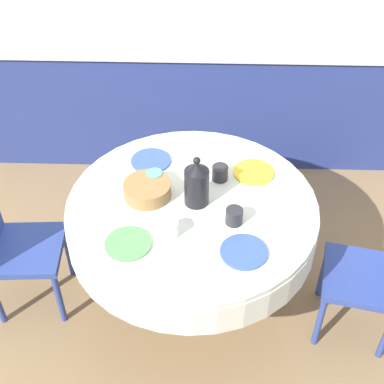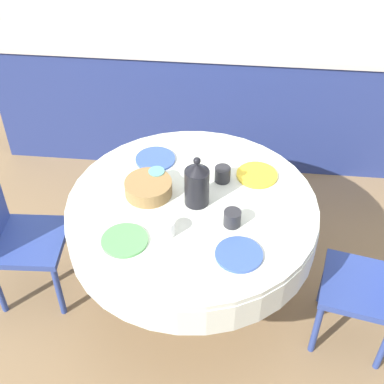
% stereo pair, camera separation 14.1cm
% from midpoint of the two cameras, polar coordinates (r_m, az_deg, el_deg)
% --- Properties ---
extents(ground_plane, '(12.00, 12.00, 0.00)m').
position_cam_midpoint_polar(ground_plane, '(3.35, 1.23, -10.70)').
color(ground_plane, '#8E704C').
extents(kitchen_counter, '(3.24, 0.64, 0.95)m').
position_cam_midpoint_polar(kitchen_counter, '(4.20, 3.13, 10.29)').
color(kitchen_counter, navy).
rests_on(kitchen_counter, ground_plane).
extents(dining_table, '(1.33, 1.33, 0.75)m').
position_cam_midpoint_polar(dining_table, '(2.89, 1.40, -3.06)').
color(dining_table, olive).
rests_on(dining_table, ground_plane).
extents(chair_left, '(0.47, 0.47, 0.85)m').
position_cam_midpoint_polar(chair_left, '(2.97, 20.51, -9.05)').
color(chair_left, '#2D428E').
rests_on(chair_left, ground_plane).
extents(chair_right, '(0.42, 0.42, 0.85)m').
position_cam_midpoint_polar(chair_right, '(3.16, -17.23, -4.30)').
color(chair_right, '#2D428E').
rests_on(chair_right, ground_plane).
extents(plate_near_left, '(0.23, 0.23, 0.01)m').
position_cam_midpoint_polar(plate_near_left, '(2.61, -5.67, -5.19)').
color(plate_near_left, '#5BA85B').
rests_on(plate_near_left, dining_table).
extents(cup_near_left, '(0.09, 0.09, 0.09)m').
position_cam_midpoint_polar(cup_near_left, '(2.61, -1.20, -3.84)').
color(cup_near_left, white).
rests_on(cup_near_left, dining_table).
extents(plate_near_right, '(0.23, 0.23, 0.01)m').
position_cam_midpoint_polar(plate_near_right, '(2.56, 6.62, -6.67)').
color(plate_near_right, '#3856AD').
rests_on(plate_near_right, dining_table).
extents(cup_near_right, '(0.09, 0.09, 0.09)m').
position_cam_midpoint_polar(cup_near_right, '(2.67, 5.83, -2.82)').
color(cup_near_right, '#28282D').
rests_on(cup_near_right, dining_table).
extents(plate_far_left, '(0.23, 0.23, 0.01)m').
position_cam_midpoint_polar(plate_far_left, '(3.08, -2.62, 3.50)').
color(plate_far_left, '#3856AD').
rests_on(plate_far_left, dining_table).
extents(cup_far_left, '(0.09, 0.09, 0.09)m').
position_cam_midpoint_polar(cup_far_left, '(2.90, -2.38, 1.58)').
color(cup_far_left, '#5BA39E').
rests_on(cup_far_left, dining_table).
extents(plate_far_right, '(0.23, 0.23, 0.01)m').
position_cam_midpoint_polar(plate_far_right, '(3.00, 8.29, 1.78)').
color(plate_far_right, yellow).
rests_on(plate_far_right, dining_table).
extents(cup_far_right, '(0.09, 0.09, 0.09)m').
position_cam_midpoint_polar(cup_far_right, '(2.92, 4.66, 1.88)').
color(cup_far_right, '#28282D').
rests_on(cup_far_right, dining_table).
extents(coffee_carafe, '(0.13, 0.13, 0.29)m').
position_cam_midpoint_polar(coffee_carafe, '(2.73, 2.00, 0.85)').
color(coffee_carafe, black).
rests_on(coffee_carafe, dining_table).
extents(bread_basket, '(0.25, 0.25, 0.08)m').
position_cam_midpoint_polar(bread_basket, '(2.84, -3.25, 0.44)').
color(bread_basket, olive).
rests_on(bread_basket, dining_table).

